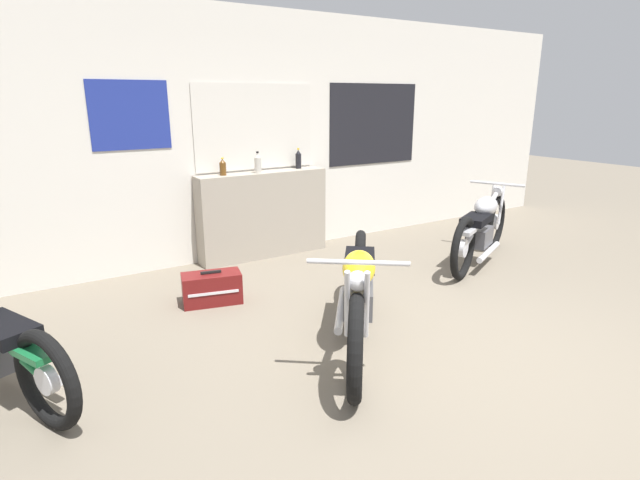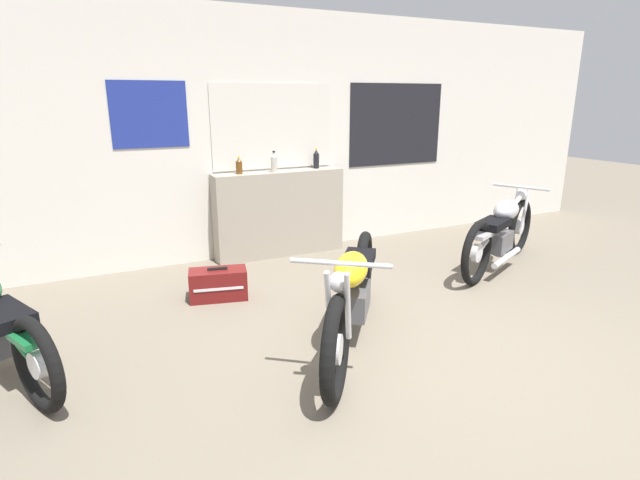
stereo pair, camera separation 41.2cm
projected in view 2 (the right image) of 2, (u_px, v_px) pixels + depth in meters
name	position (u px, v px, depth m)	size (l,w,h in m)	color
ground_plane	(446.00, 364.00, 3.57)	(24.00, 24.00, 0.00)	#706656
wall_back	(281.00, 135.00, 5.89)	(10.00, 0.07, 2.80)	silver
sill_counter	(280.00, 213.00, 5.93)	(1.56, 0.28, 1.01)	gray
bottle_leftmost	(239.00, 166.00, 5.57)	(0.07, 0.07, 0.19)	#5B3814
bottle_left_center	(274.00, 163.00, 5.69)	(0.08, 0.08, 0.24)	#B7B2A8
bottle_center	(316.00, 159.00, 6.01)	(0.07, 0.07, 0.24)	black
motorcycle_yellow	(352.00, 292.00, 3.77)	(1.41, 1.80, 0.87)	black
motorcycle_silver	(501.00, 232.00, 5.48)	(1.85, 0.99, 0.85)	black
hard_case_darkred	(218.00, 284.00, 4.69)	(0.58, 0.37, 0.31)	maroon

